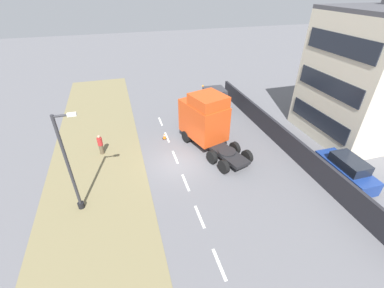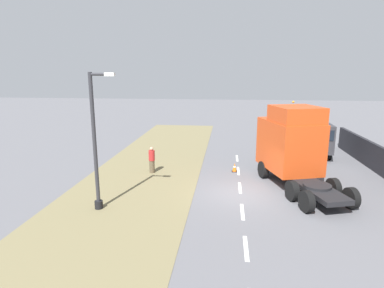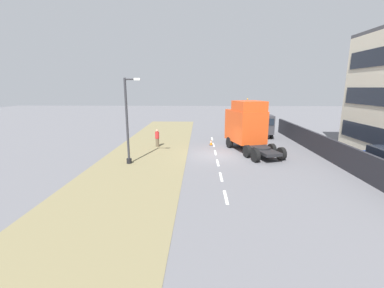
% 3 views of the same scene
% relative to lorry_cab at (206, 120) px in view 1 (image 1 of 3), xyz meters
% --- Properties ---
extents(ground_plane, '(120.00, 120.00, 0.00)m').
position_rel_lorry_cab_xyz_m(ground_plane, '(-2.93, -2.12, -2.29)').
color(ground_plane, slate).
rests_on(ground_plane, ground).
extents(grass_verge, '(7.00, 44.00, 0.01)m').
position_rel_lorry_cab_xyz_m(grass_verge, '(-8.93, -2.12, -2.29)').
color(grass_verge, olive).
rests_on(grass_verge, ground).
extents(lane_markings, '(0.16, 17.80, 0.00)m').
position_rel_lorry_cab_xyz_m(lane_markings, '(-2.93, -2.82, -2.29)').
color(lane_markings, white).
rests_on(lane_markings, ground).
extents(boundary_wall, '(0.25, 24.00, 1.77)m').
position_rel_lorry_cab_xyz_m(boundary_wall, '(6.07, -2.12, -1.41)').
color(boundary_wall, '#232328').
rests_on(boundary_wall, ground).
extents(building_block, '(9.04, 7.71, 11.47)m').
position_rel_lorry_cab_xyz_m(building_block, '(13.95, -2.01, 2.90)').
color(building_block, beige).
rests_on(building_block, ground).
extents(lorry_cab, '(4.41, 7.33, 4.70)m').
position_rel_lorry_cab_xyz_m(lorry_cab, '(0.00, 0.00, 0.00)').
color(lorry_cab, black).
rests_on(lorry_cab, ground).
extents(flatbed_truck, '(2.31, 5.88, 2.65)m').
position_rel_lorry_cab_xyz_m(flatbed_truck, '(2.95, 6.09, -0.90)').
color(flatbed_truck, '#333338').
rests_on(flatbed_truck, ground).
extents(parked_car, '(1.85, 4.38, 1.93)m').
position_rel_lorry_cab_xyz_m(parked_car, '(7.76, -7.34, -1.35)').
color(parked_car, navy).
rests_on(parked_car, ground).
extents(lamp_post, '(1.31, 0.39, 6.43)m').
position_rel_lorry_cab_xyz_m(lamp_post, '(-9.72, -4.82, 0.59)').
color(lamp_post, black).
rests_on(lamp_post, ground).
extents(pedestrian, '(0.39, 0.39, 1.73)m').
position_rel_lorry_cab_xyz_m(pedestrian, '(-8.53, 0.96, -1.44)').
color(pedestrian, brown).
rests_on(pedestrian, ground).
extents(traffic_cone_lead, '(0.36, 0.36, 0.58)m').
position_rel_lorry_cab_xyz_m(traffic_cone_lead, '(-3.19, 1.81, -2.01)').
color(traffic_cone_lead, black).
rests_on(traffic_cone_lead, ground).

